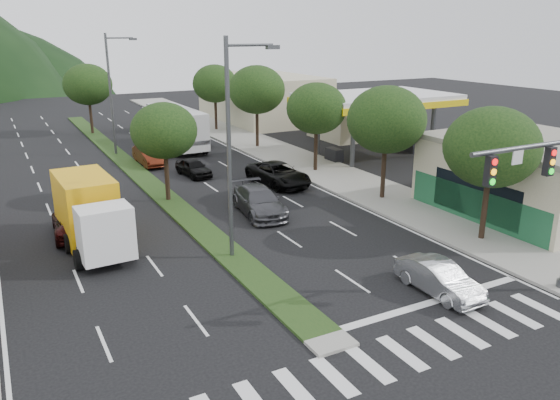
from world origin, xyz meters
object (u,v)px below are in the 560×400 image
car_queue_f (147,126)px  box_truck (90,215)px  tree_med_far (88,85)px  tree_r_e (215,84)px  car_queue_c (149,155)px  suv_maroon (76,222)px  car_queue_e (155,144)px  sedan_silver (439,278)px  traffic_signal (554,187)px  streetlight_near (233,140)px  tree_r_b (386,120)px  tree_r_d (257,90)px  tree_r_a (492,147)px  tree_med_near (164,131)px  car_queue_d (278,174)px  car_queue_b (259,201)px  car_queue_a (194,167)px  streetlight_mid (113,89)px  tree_r_c (316,108)px

car_queue_f → box_truck: bearing=-110.0°
tree_med_far → car_queue_f: (5.30, -1.48, -4.36)m
tree_r_e → car_queue_c: 16.33m
suv_maroon → car_queue_f: (11.26, 27.89, -0.01)m
car_queue_e → sedan_silver: bearing=-93.3°
traffic_signal → streetlight_near: (-8.82, 9.54, 0.94)m
tree_med_far → sedan_silver: tree_med_far is taller
sedan_silver → box_truck: 16.50m
tree_r_e → suv_maroon: size_ratio=1.40×
traffic_signal → tree_r_b: 13.87m
tree_med_far → streetlight_near: 36.01m
traffic_signal → tree_r_d: (2.97, 31.54, 0.54)m
tree_r_e → streetlight_near: (-11.79, -32.00, 0.69)m
tree_r_a → suv_maroon: (-17.96, 10.63, -4.16)m
tree_med_near → car_queue_d: size_ratio=1.10×
tree_med_near → car_queue_f: (5.30, 24.52, -3.78)m
tree_med_near → box_truck: size_ratio=0.86×
car_queue_c → sedan_silver: bearing=-81.8°
tree_r_e → car_queue_b: size_ratio=1.27×
streetlight_near → suv_maroon: bearing=132.9°
tree_r_a → streetlight_near: size_ratio=0.66×
traffic_signal → car_queue_a: size_ratio=1.87×
tree_r_a → car_queue_f: 39.32m
tree_med_near → streetlight_mid: streetlight_mid is taller
tree_r_d → car_queue_c: bearing=-169.7°
tree_r_e → sedan_silver: 40.00m
tree_r_e → sedan_silver: size_ratio=1.68×
car_queue_e → tree_r_d: bearing=-27.6°
sedan_silver → car_queue_f: (-0.62, 41.83, -0.01)m
traffic_signal → tree_r_c: (2.97, 21.54, 0.10)m
tree_r_c → tree_r_b: bearing=-90.0°
tree_r_e → tree_r_c: bearing=-90.0°
tree_r_e → car_queue_f: (-6.70, 2.52, -4.24)m
tree_r_e → streetlight_near: size_ratio=0.67×
car_queue_d → streetlight_near: bearing=-132.3°
box_truck → car_queue_d: bearing=-160.1°
tree_r_b → car_queue_c: bearing=122.9°
tree_med_far → suv_maroon: size_ratio=1.45×
streetlight_near → car_queue_f: (5.10, 34.52, -4.93)m
tree_r_c → streetlight_mid: streetlight_mid is taller
car_queue_d → car_queue_f: bearing=90.6°
tree_r_b → tree_med_near: tree_r_b is taller
tree_r_a → tree_r_c: size_ratio=1.02×
car_queue_e → tree_med_far: bearing=99.9°
car_queue_f → tree_med_near: bearing=-102.4°
car_queue_d → box_truck: size_ratio=0.78×
tree_r_e → suv_maroon: tree_r_e is taller
traffic_signal → car_queue_f: (-3.73, 44.06, -3.99)m
tree_med_near → car_queue_c: 10.87m
suv_maroon → car_queue_c: bearing=-115.3°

